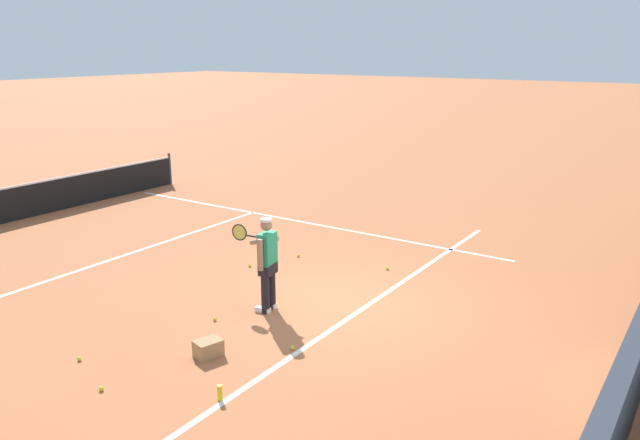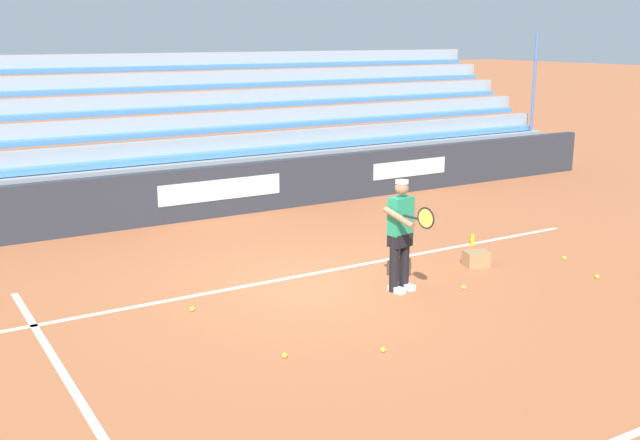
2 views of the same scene
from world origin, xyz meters
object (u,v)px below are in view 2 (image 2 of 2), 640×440
Objects in this scene: tennis_ball_far_right at (597,277)px; ball_box_cardboard at (476,259)px; tennis_ball_stray_back at (564,258)px; tennis_ball_toward_net at (464,287)px; tennis_ball_far_left at (192,309)px; water_bottle at (473,240)px; tennis_ball_by_box at (400,258)px; tennis_player at (401,234)px; tennis_ball_near_player at (383,350)px; tennis_ball_on_baseline at (285,355)px.

ball_box_cardboard is at bearing -51.65° from tennis_ball_far_right.
tennis_ball_stray_back and tennis_ball_toward_net have the same top height.
tennis_ball_far_left is 5.77m from water_bottle.
tennis_ball_stray_back is 1.00× the size of tennis_ball_by_box.
tennis_player is at bearing -3.38° from tennis_ball_stray_back.
tennis_ball_toward_net is 2.56m from water_bottle.
tennis_ball_stray_back is at bearing -110.15° from tennis_ball_far_right.
tennis_ball_by_box and tennis_ball_far_left have the same top height.
water_bottle reaches higher than tennis_ball_stray_back.
tennis_ball_by_box is (-2.55, -3.02, 0.00)m from tennis_ball_near_player.
water_bottle is at bearing -81.43° from tennis_ball_far_right.
tennis_ball_toward_net is at bearing 44.71° from water_bottle.
tennis_ball_far_right is 3.23m from tennis_ball_by_box.
ball_box_cardboard is 6.06× the size of tennis_ball_toward_net.
tennis_ball_toward_net is (-0.87, 0.48, -0.86)m from tennis_player.
tennis_ball_toward_net is 1.00× the size of tennis_ball_far_right.
tennis_player is 7.80× the size of water_bottle.
tennis_ball_far_right is (-2.19, 0.72, 0.00)m from tennis_ball_toward_net.
tennis_ball_on_baseline is 3.65m from tennis_ball_toward_net.
ball_box_cardboard is 6.06× the size of tennis_ball_on_baseline.
tennis_ball_toward_net and tennis_ball_far_right have the same top height.
tennis_ball_near_player and tennis_ball_by_box have the same top height.
tennis_ball_toward_net and tennis_ball_by_box have the same top height.
tennis_ball_stray_back and tennis_ball_by_box have the same top height.
tennis_player is 3.10m from tennis_ball_on_baseline.
tennis_ball_far_right is (-3.06, 1.19, -0.86)m from tennis_player.
tennis_ball_by_box is (2.08, -2.47, 0.00)m from tennis_ball_far_right.
tennis_ball_stray_back is at bearing 161.44° from ball_box_cardboard.
tennis_ball_near_player is (-1.12, 0.48, 0.00)m from tennis_ball_on_baseline.
tennis_ball_stray_back is (-6.12, -1.06, 0.00)m from tennis_ball_on_baseline.
tennis_ball_far_right is at bearing 161.94° from tennis_ball_far_left.
tennis_player is 25.98× the size of tennis_ball_near_player.
tennis_player is at bearing -154.89° from tennis_ball_on_baseline.
tennis_ball_by_box is at bearing 1.53° from water_bottle.
tennis_ball_far_right is at bearing -173.25° from tennis_ball_near_player.
tennis_ball_near_player is 1.00× the size of tennis_ball_far_right.
ball_box_cardboard is at bearing -160.80° from tennis_ball_on_baseline.
water_bottle is (-4.26, -3.06, 0.08)m from tennis_ball_near_player.
tennis_ball_on_baseline is 1.00× the size of tennis_ball_by_box.
ball_box_cardboard is 1.30m from tennis_ball_by_box.
water_bottle reaches higher than tennis_ball_toward_net.
tennis_ball_far_left is 0.30× the size of water_bottle.
water_bottle is at bearing -153.83° from tennis_player.
tennis_ball_stray_back is at bearing -162.87° from tennis_ball_near_player.
tennis_ball_on_baseline is 6.21m from tennis_ball_stray_back.
tennis_player is 1.31m from tennis_ball_toward_net.
tennis_player is 25.98× the size of tennis_ball_on_baseline.
tennis_ball_stray_back is 1.00× the size of tennis_ball_far_right.
water_bottle is (-5.38, -2.58, 0.08)m from tennis_ball_on_baseline.
tennis_ball_near_player is at bearing 120.35° from tennis_ball_far_left.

